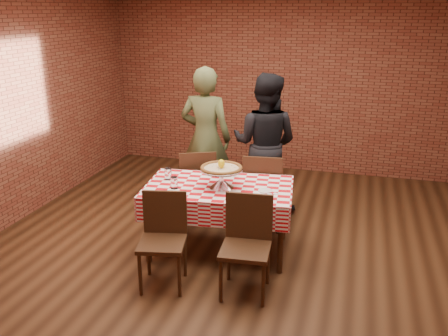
{
  "coord_description": "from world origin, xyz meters",
  "views": [
    {
      "loc": [
        1.29,
        -4.65,
        2.56
      ],
      "look_at": [
        -0.05,
        0.01,
        0.94
      ],
      "focal_mm": 38.55,
      "sensor_mm": 36.0,
      "label": 1
    }
  ],
  "objects": [
    {
      "name": "ground",
      "position": [
        0.0,
        0.0,
        0.0
      ],
      "size": [
        6.0,
        6.0,
        0.0
      ],
      "primitive_type": "plane",
      "color": "black",
      "rests_on": "ground"
    },
    {
      "name": "back_wall",
      "position": [
        0.0,
        3.0,
        1.45
      ],
      "size": [
        5.5,
        0.0,
        5.5
      ],
      "primitive_type": "plane",
      "rotation": [
        1.57,
        0.0,
        0.0
      ],
      "color": "brown",
      "rests_on": "ground"
    },
    {
      "name": "table",
      "position": [
        -0.09,
        -0.06,
        0.38
      ],
      "size": [
        1.64,
        1.1,
        0.75
      ],
      "primitive_type": "cube",
      "rotation": [
        0.0,
        0.0,
        0.12
      ],
      "color": "#3A210F",
      "rests_on": "ground"
    },
    {
      "name": "tablecloth",
      "position": [
        -0.09,
        -0.06,
        0.63
      ],
      "size": [
        1.68,
        1.14,
        0.26
      ],
      "primitive_type": null,
      "rotation": [
        0.0,
        0.0,
        0.12
      ],
      "color": "red",
      "rests_on": "table"
    },
    {
      "name": "pizza_stand",
      "position": [
        -0.05,
        -0.09,
        0.86
      ],
      "size": [
        0.57,
        0.57,
        0.2
      ],
      "primitive_type": null,
      "rotation": [
        0.0,
        0.0,
        -0.3
      ],
      "color": "silver",
      "rests_on": "tablecloth"
    },
    {
      "name": "pizza",
      "position": [
        -0.05,
        -0.09,
        0.97
      ],
      "size": [
        0.55,
        0.55,
        0.03
      ],
      "primitive_type": "cylinder",
      "rotation": [
        0.0,
        0.0,
        -0.3
      ],
      "color": "beige",
      "rests_on": "pizza_stand"
    },
    {
      "name": "lemon",
      "position": [
        -0.05,
        -0.09,
        1.02
      ],
      "size": [
        0.09,
        0.09,
        0.09
      ],
      "primitive_type": "ellipsoid",
      "rotation": [
        0.0,
        0.0,
        -0.3
      ],
      "color": "yellow",
      "rests_on": "pizza"
    },
    {
      "name": "water_glass_left",
      "position": [
        -0.52,
        -0.25,
        0.82
      ],
      "size": [
        0.09,
        0.09,
        0.12
      ],
      "primitive_type": "cylinder",
      "rotation": [
        0.0,
        0.0,
        0.12
      ],
      "color": "white",
      "rests_on": "tablecloth"
    },
    {
      "name": "water_glass_right",
      "position": [
        -0.69,
        -0.0,
        0.82
      ],
      "size": [
        0.09,
        0.09,
        0.12
      ],
      "primitive_type": "cylinder",
      "rotation": [
        0.0,
        0.0,
        0.12
      ],
      "color": "white",
      "rests_on": "tablecloth"
    },
    {
      "name": "side_plate",
      "position": [
        0.41,
        -0.07,
        0.76
      ],
      "size": [
        0.16,
        0.16,
        0.01
      ],
      "primitive_type": "cylinder",
      "rotation": [
        0.0,
        0.0,
        0.12
      ],
      "color": "white",
      "rests_on": "tablecloth"
    },
    {
      "name": "sweetener_packet_a",
      "position": [
        0.48,
        -0.15,
        0.76
      ],
      "size": [
        0.06,
        0.04,
        0.0
      ],
      "primitive_type": "cube",
      "rotation": [
        0.0,
        0.0,
        0.19
      ],
      "color": "white",
      "rests_on": "tablecloth"
    },
    {
      "name": "sweetener_packet_b",
      "position": [
        0.54,
        -0.11,
        0.76
      ],
      "size": [
        0.06,
        0.05,
        0.0
      ],
      "primitive_type": "cube",
      "rotation": [
        0.0,
        0.0,
        -0.37
      ],
      "color": "white",
      "rests_on": "tablecloth"
    },
    {
      "name": "condiment_caddy",
      "position": [
        -0.04,
        0.29,
        0.82
      ],
      "size": [
        0.1,
        0.08,
        0.12
      ],
      "primitive_type": "cube",
      "rotation": [
        0.0,
        0.0,
        -0.09
      ],
      "color": "silver",
      "rests_on": "tablecloth"
    },
    {
      "name": "chair_near_left",
      "position": [
        -0.4,
        -0.89,
        0.45
      ],
      "size": [
        0.51,
        0.51,
        0.91
      ],
      "primitive_type": null,
      "rotation": [
        0.0,
        0.0,
        0.21
      ],
      "color": "#3A210F",
      "rests_on": "ground"
    },
    {
      "name": "chair_near_right",
      "position": [
        0.39,
        -0.8,
        0.46
      ],
      "size": [
        0.48,
        0.48,
        0.93
      ],
      "primitive_type": null,
      "rotation": [
        0.0,
        0.0,
        0.08
      ],
      "color": "#3A210F",
      "rests_on": "ground"
    },
    {
      "name": "chair_far_left",
      "position": [
        -0.61,
        0.7,
        0.46
      ],
      "size": [
        0.59,
        0.59,
        0.93
      ],
      "primitive_type": null,
      "rotation": [
        0.0,
        0.0,
        3.57
      ],
      "color": "#3A210F",
      "rests_on": "ground"
    },
    {
      "name": "chair_far_right",
      "position": [
        0.25,
        0.71,
        0.47
      ],
      "size": [
        0.51,
        0.51,
        0.94
      ],
      "primitive_type": null,
      "rotation": [
        0.0,
        0.0,
        3.25
      ],
      "color": "#3A210F",
      "rests_on": "ground"
    },
    {
      "name": "diner_olive",
      "position": [
        -0.63,
        1.15,
        0.94
      ],
      "size": [
        0.69,
        0.46,
        1.87
      ],
      "primitive_type": "imported",
      "rotation": [
        0.0,
        0.0,
        3.13
      ],
      "color": "#4A522E",
      "rests_on": "ground"
    },
    {
      "name": "diner_black",
      "position": [
        0.15,
        1.21,
        0.9
      ],
      "size": [
        0.95,
        0.78,
        1.81
      ],
      "primitive_type": "imported",
      "rotation": [
        0.0,
        0.0,
        3.03
      ],
      "color": "black",
      "rests_on": "ground"
    }
  ]
}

